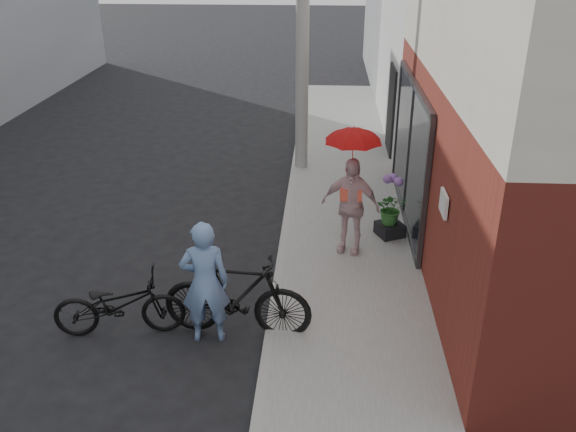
# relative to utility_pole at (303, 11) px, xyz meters

# --- Properties ---
(ground) EXTENTS (80.00, 80.00, 0.00)m
(ground) POSITION_rel_utility_pole_xyz_m (-1.10, -6.00, -3.50)
(ground) COLOR black
(ground) RESTS_ON ground
(sidewalk) EXTENTS (2.20, 24.00, 0.12)m
(sidewalk) POSITION_rel_utility_pole_xyz_m (1.00, -4.00, -3.44)
(sidewalk) COLOR gray
(sidewalk) RESTS_ON ground
(curb) EXTENTS (0.12, 24.00, 0.12)m
(curb) POSITION_rel_utility_pole_xyz_m (-0.16, -4.00, -3.44)
(curb) COLOR #9E9E99
(curb) RESTS_ON ground
(utility_pole) EXTENTS (0.28, 0.28, 7.00)m
(utility_pole) POSITION_rel_utility_pole_xyz_m (0.00, 0.00, 0.00)
(utility_pole) COLOR #9E9E99
(utility_pole) RESTS_ON ground
(officer) EXTENTS (0.69, 0.50, 1.74)m
(officer) POSITION_rel_utility_pole_xyz_m (-0.99, -6.37, -2.63)
(officer) COLOR #6888B9
(officer) RESTS_ON ground
(bike_left) EXTENTS (1.82, 0.87, 0.92)m
(bike_left) POSITION_rel_utility_pole_xyz_m (-2.18, -6.33, -3.04)
(bike_left) COLOR black
(bike_left) RESTS_ON ground
(bike_right) EXTENTS (2.04, 0.73, 1.20)m
(bike_right) POSITION_rel_utility_pole_xyz_m (-0.60, -6.26, -2.90)
(bike_right) COLOR black
(bike_right) RESTS_ON ground
(kimono_woman) EXTENTS (1.03, 0.66, 1.63)m
(kimono_woman) POSITION_rel_utility_pole_xyz_m (0.96, -3.96, -2.56)
(kimono_woman) COLOR beige
(kimono_woman) RESTS_ON sidewalk
(parasol) EXTENTS (0.87, 0.87, 0.77)m
(parasol) POSITION_rel_utility_pole_xyz_m (0.96, -3.96, -1.36)
(parasol) COLOR red
(parasol) RESTS_ON kimono_woman
(planter) EXTENTS (0.56, 0.56, 0.22)m
(planter) POSITION_rel_utility_pole_xyz_m (1.70, -3.37, -3.27)
(planter) COLOR black
(planter) RESTS_ON sidewalk
(potted_plant) EXTENTS (0.52, 0.45, 0.58)m
(potted_plant) POSITION_rel_utility_pole_xyz_m (1.70, -3.37, -2.86)
(potted_plant) COLOR #31712D
(potted_plant) RESTS_ON planter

